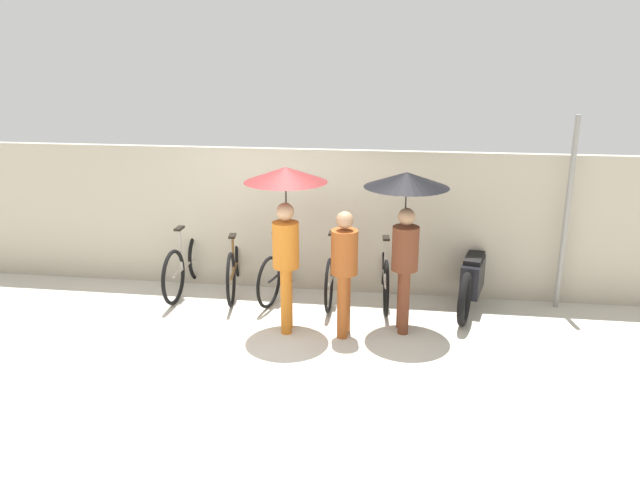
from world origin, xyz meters
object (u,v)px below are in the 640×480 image
object	(u,v)px
pedestrian_leading	(286,204)
motorcycle	(473,277)
parked_bicycle_3	(334,270)
pedestrian_center	(344,265)
parked_bicycle_0	(186,264)
parked_bicycle_2	(284,269)
parked_bicycle_1	(235,265)
pedestrian_trailing	(406,207)
parked_bicycle_4	(384,273)

from	to	relation	value
pedestrian_leading	motorcycle	size ratio (longest dim) A/B	1.00
parked_bicycle_3	pedestrian_center	world-z (taller)	pedestrian_center
parked_bicycle_0	parked_bicycle_2	xyz separation A→B (m)	(1.41, 0.04, -0.02)
parked_bicycle_0	pedestrian_leading	xyz separation A→B (m)	(1.67, -1.03, 1.19)
pedestrian_leading	parked_bicycle_1	bearing A→B (deg)	125.39
parked_bicycle_3	pedestrian_leading	xyz separation A→B (m)	(-0.45, -1.11, 1.20)
parked_bicycle_0	pedestrian_leading	bearing A→B (deg)	-120.95
parked_bicycle_0	parked_bicycle_3	xyz separation A→B (m)	(2.12, 0.08, -0.01)
parked_bicycle_0	motorcycle	bearing A→B (deg)	-88.94
pedestrian_center	motorcycle	xyz separation A→B (m)	(1.63, 1.17, -0.50)
parked_bicycle_0	pedestrian_trailing	xyz separation A→B (m)	(3.08, -0.83, 1.16)
motorcycle	parked_bicycle_2	bearing A→B (deg)	102.82
parked_bicycle_0	parked_bicycle_1	size ratio (longest dim) A/B	0.99
parked_bicycle_2	pedestrian_center	xyz separation A→B (m)	(0.97, -1.19, 0.52)
parked_bicycle_3	pedestrian_trailing	size ratio (longest dim) A/B	0.92
pedestrian_center	motorcycle	distance (m)	2.07
pedestrian_center	pedestrian_leading	bearing A→B (deg)	175.41
pedestrian_center	pedestrian_trailing	size ratio (longest dim) A/B	0.79
parked_bicycle_1	motorcycle	world-z (taller)	parked_bicycle_1
parked_bicycle_4	parked_bicycle_2	bearing A→B (deg)	84.98
parked_bicycle_0	parked_bicycle_2	bearing A→B (deg)	-87.50
parked_bicycle_1	parked_bicycle_4	world-z (taller)	parked_bicycle_1
parked_bicycle_1	pedestrian_leading	distance (m)	1.88
parked_bicycle_3	pedestrian_trailing	world-z (taller)	pedestrian_trailing
parked_bicycle_1	pedestrian_trailing	size ratio (longest dim) A/B	0.90
pedestrian_leading	motorcycle	bearing A→B (deg)	18.02
parked_bicycle_0	pedestrian_trailing	bearing A→B (deg)	-104.36
parked_bicycle_1	pedestrian_leading	xyz separation A→B (m)	(0.97, -1.09, 1.20)
parked_bicycle_4	pedestrian_center	size ratio (longest dim) A/B	1.15
parked_bicycle_4	pedestrian_center	world-z (taller)	pedestrian_center
pedestrian_center	parked_bicycle_4	bearing A→B (deg)	74.30
parked_bicycle_0	pedestrian_trailing	distance (m)	3.40
parked_bicycle_0	parked_bicycle_3	distance (m)	2.12
pedestrian_trailing	motorcycle	world-z (taller)	pedestrian_trailing
pedestrian_leading	parked_bicycle_4	bearing A→B (deg)	36.95
parked_bicycle_4	pedestrian_center	xyz separation A→B (m)	(-0.43, -1.19, 0.51)
pedestrian_leading	pedestrian_center	size ratio (longest dim) A/B	1.31
pedestrian_trailing	parked_bicycle_3	bearing A→B (deg)	129.67
pedestrian_trailing	parked_bicycle_0	bearing A→B (deg)	157.82
pedestrian_center	pedestrian_trailing	xyz separation A→B (m)	(0.70, 0.31, 0.65)
pedestrian_trailing	pedestrian_leading	bearing A→B (deg)	-179.07
pedestrian_trailing	motorcycle	bearing A→B (deg)	35.42
parked_bicycle_4	pedestrian_leading	distance (m)	1.98
parked_bicycle_3	parked_bicycle_4	size ratio (longest dim) A/B	1.02
parked_bicycle_3	pedestrian_center	bearing A→B (deg)	-167.88
pedestrian_leading	pedestrian_trailing	world-z (taller)	pedestrian_leading
parked_bicycle_0	parked_bicycle_3	bearing A→B (deg)	-87.17
parked_bicycle_2	parked_bicycle_3	xyz separation A→B (m)	(0.70, 0.03, 0.01)
parked_bicycle_3	parked_bicycle_4	bearing A→B (deg)	-92.77
parked_bicycle_1	pedestrian_center	bearing A→B (deg)	-134.63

